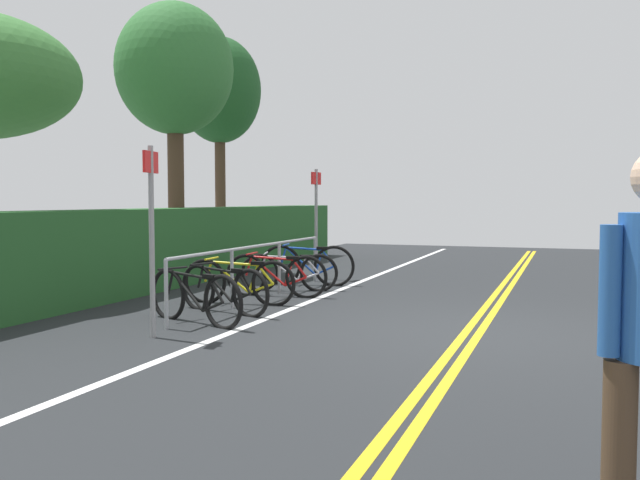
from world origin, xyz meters
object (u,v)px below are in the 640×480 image
bicycle_0 (195,297)px  bicycle_1 (224,289)px  bicycle_5 (307,265)px  tree_far_right (175,72)px  bicycle_3 (276,275)px  bike_rack (257,259)px  bicycle_2 (239,282)px  sign_post_near (152,222)px  tree_extra (220,92)px  sign_post_far (316,213)px  bicycle_4 (290,272)px

bicycle_0 → bicycle_1: bearing=2.6°
bicycle_5 → tree_far_right: bearing=74.9°
bicycle_3 → bicycle_0: bearing=-179.7°
bike_rack → bicycle_0: bearing=-176.7°
bicycle_2 → bicycle_5: (2.44, -0.14, 0.03)m
sign_post_near → tree_extra: size_ratio=0.37×
sign_post_near → tree_far_right: tree_far_right is taller
sign_post_near → bicycle_0: bearing=1.1°
sign_post_near → sign_post_far: 5.98m
bicycle_1 → tree_far_right: 6.57m
bicycle_5 → tree_far_right: size_ratio=0.31×
bicycle_5 → bicycle_2: bearing=176.6°
bicycle_3 → bicycle_4: bearing=5.2°
bicycle_2 → bicycle_0: bearing=-172.6°
bicycle_0 → bike_rack: bearing=3.3°
sign_post_near → tree_extra: (9.51, 4.32, 3.08)m
bike_rack → bicycle_3: 0.57m
sign_post_near → bicycle_1: bearing=1.8°
bicycle_5 → tree_far_right: (0.89, 3.30, 3.84)m
bicycle_4 → sign_post_far: sign_post_far is taller
bicycle_4 → tree_far_right: bearing=62.6°
sign_post_far → tree_far_right: 4.25m
bicycle_5 → sign_post_near: (-4.99, -0.09, 0.93)m
bicycle_4 → tree_extra: 7.93m
bike_rack → bicycle_3: bike_rack is taller
bicycle_2 → sign_post_far: (3.42, 0.06, 0.97)m
tree_extra → bicycle_2: bearing=-149.5°
bicycle_1 → bicycle_5: size_ratio=0.94×
bicycle_4 → bicycle_0: bearing=-178.7°
bicycle_1 → bicycle_4: size_ratio=1.01×
bicycle_0 → tree_extra: (8.58, 4.30, 4.04)m
bike_rack → sign_post_near: bearing=-177.4°
bike_rack → bicycle_1: bike_rack is taller
bicycle_0 → sign_post_far: size_ratio=0.78×
bicycle_4 → bicycle_3: bearing=-174.8°
bicycle_2 → tree_far_right: bearing=43.5°
sign_post_far → tree_far_right: size_ratio=0.38×
bike_rack → bicycle_4: (1.17, -0.04, -0.33)m
bike_rack → bicycle_4: bearing=-2.1°
bicycle_0 → tree_extra: size_ratio=0.29×
tree_far_right → bicycle_2: bearing=-136.5°
bicycle_3 → tree_far_right: bearing=54.3°
bicycle_2 → bicycle_1: bearing=-167.8°
bicycle_3 → sign_post_far: bearing=5.8°
bicycle_2 → sign_post_near: sign_post_near is taller
bicycle_1 → bicycle_2: (0.80, 0.17, 0.01)m
bicycle_2 → bicycle_5: 2.44m
bicycle_3 → sign_post_far: sign_post_far is taller
sign_post_near → tree_far_right: size_ratio=0.38×
bike_rack → bicycle_1: (-1.24, -0.08, -0.32)m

